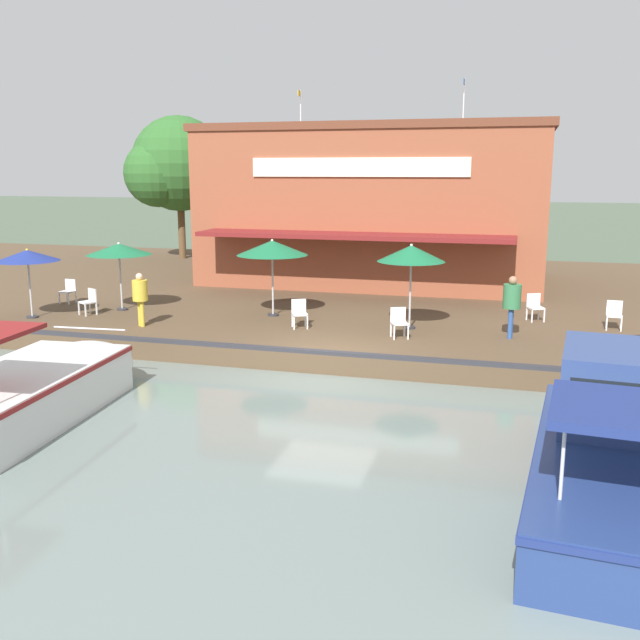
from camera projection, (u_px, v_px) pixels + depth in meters
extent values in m
plane|color=#4C5B47|center=(324.00, 378.00, 18.40)|extent=(220.00, 220.00, 0.00)
cube|color=brown|center=(397.00, 296.00, 28.70)|extent=(22.00, 56.00, 0.60)
cube|color=#2D2D33|center=(325.00, 352.00, 18.36)|extent=(0.20, 50.40, 0.10)
cube|color=brown|center=(378.00, 208.00, 30.44)|extent=(7.84, 13.76, 6.15)
cube|color=brown|center=(379.00, 130.00, 29.78)|extent=(8.00, 14.03, 0.30)
cube|color=maroon|center=(352.00, 236.00, 26.06)|extent=(1.80, 11.69, 0.16)
cube|color=silver|center=(358.00, 167.00, 26.37)|extent=(0.08, 8.25, 0.70)
cylinder|color=silver|center=(464.00, 106.00, 28.67)|extent=(0.06, 0.06, 2.12)
cube|color=#2D5193|center=(464.00, 81.00, 28.32)|extent=(0.36, 0.03, 0.24)
cylinder|color=silver|center=(301.00, 113.00, 30.54)|extent=(0.06, 0.06, 1.86)
cube|color=gold|center=(299.00, 93.00, 30.21)|extent=(0.36, 0.03, 0.24)
cylinder|color=#B7B7B7|center=(410.00, 290.00, 21.14)|extent=(0.06, 0.06, 2.33)
cylinder|color=#2D2D33|center=(409.00, 327.00, 21.37)|extent=(0.36, 0.36, 0.06)
cone|color=#19663D|center=(411.00, 253.00, 20.91)|extent=(2.00, 2.00, 0.48)
cone|color=silver|center=(411.00, 253.00, 20.91)|extent=(1.24, 1.24, 0.38)
sphere|color=silver|center=(411.00, 245.00, 20.86)|extent=(0.08, 0.08, 0.08)
cylinder|color=#B7B7B7|center=(121.00, 279.00, 23.98)|extent=(0.06, 0.06, 2.13)
cylinder|color=#2D2D33|center=(122.00, 309.00, 24.19)|extent=(0.36, 0.36, 0.06)
cone|color=#19663D|center=(119.00, 249.00, 23.77)|extent=(2.15, 2.15, 0.38)
cone|color=silver|center=(119.00, 249.00, 23.77)|extent=(1.33, 1.33, 0.30)
sphere|color=silver|center=(119.00, 244.00, 23.73)|extent=(0.08, 0.08, 0.08)
cylinder|color=#B7B7B7|center=(273.00, 281.00, 23.02)|extent=(0.06, 0.06, 2.29)
cylinder|color=#2D2D33|center=(273.00, 315.00, 23.25)|extent=(0.36, 0.36, 0.06)
cone|color=#19663D|center=(272.00, 248.00, 22.79)|extent=(2.29, 2.29, 0.47)
cone|color=silver|center=(272.00, 247.00, 22.79)|extent=(1.42, 1.42, 0.38)
sphere|color=silver|center=(272.00, 240.00, 22.75)|extent=(0.08, 0.08, 0.08)
cylinder|color=#B7B7B7|center=(30.00, 286.00, 22.71)|extent=(0.06, 0.06, 2.06)
cylinder|color=#2D2D33|center=(33.00, 317.00, 22.92)|extent=(0.36, 0.36, 0.06)
cone|color=navy|center=(27.00, 256.00, 22.51)|extent=(1.99, 1.99, 0.35)
cone|color=yellow|center=(27.00, 255.00, 22.51)|extent=(1.24, 1.24, 0.28)
sphere|color=yellow|center=(27.00, 250.00, 22.48)|extent=(0.08, 0.08, 0.08)
cube|color=white|center=(544.00, 316.00, 22.20)|extent=(0.05, 0.05, 0.42)
cube|color=white|center=(532.00, 316.00, 22.15)|extent=(0.05, 0.05, 0.42)
cube|color=white|center=(539.00, 313.00, 22.59)|extent=(0.05, 0.05, 0.42)
cube|color=white|center=(527.00, 313.00, 22.54)|extent=(0.05, 0.05, 0.42)
cube|color=white|center=(536.00, 308.00, 22.33)|extent=(0.58, 0.58, 0.05)
cube|color=white|center=(533.00, 300.00, 22.47)|extent=(0.21, 0.42, 0.40)
cube|color=white|center=(408.00, 332.00, 19.94)|extent=(0.05, 0.05, 0.42)
cube|color=white|center=(394.00, 332.00, 19.89)|extent=(0.05, 0.05, 0.42)
cube|color=white|center=(404.00, 329.00, 20.33)|extent=(0.05, 0.05, 0.42)
cube|color=white|center=(391.00, 329.00, 20.28)|extent=(0.05, 0.05, 0.42)
cube|color=white|center=(400.00, 323.00, 20.07)|extent=(0.58, 0.58, 0.05)
cube|color=white|center=(398.00, 314.00, 20.21)|extent=(0.21, 0.42, 0.40)
cube|color=white|center=(621.00, 324.00, 20.92)|extent=(0.04, 0.04, 0.42)
cube|color=white|center=(607.00, 324.00, 21.05)|extent=(0.04, 0.04, 0.42)
cube|color=white|center=(620.00, 322.00, 21.29)|extent=(0.04, 0.04, 0.42)
cube|color=white|center=(606.00, 321.00, 21.42)|extent=(0.04, 0.04, 0.42)
cube|color=white|center=(614.00, 316.00, 21.13)|extent=(0.46, 0.46, 0.05)
cube|color=white|center=(614.00, 307.00, 21.27)|extent=(0.06, 0.44, 0.40)
cube|color=white|center=(68.00, 299.00, 25.07)|extent=(0.04, 0.04, 0.42)
cube|color=white|center=(59.00, 298.00, 25.21)|extent=(0.04, 0.04, 0.42)
cube|color=white|center=(76.00, 297.00, 25.43)|extent=(0.04, 0.04, 0.42)
cube|color=white|center=(67.00, 296.00, 25.57)|extent=(0.04, 0.04, 0.42)
cube|color=white|center=(67.00, 292.00, 25.28)|extent=(0.48, 0.48, 0.05)
cube|color=white|center=(71.00, 285.00, 25.41)|extent=(0.08, 0.44, 0.40)
cube|color=white|center=(307.00, 322.00, 21.23)|extent=(0.05, 0.05, 0.42)
cube|color=white|center=(294.00, 323.00, 21.17)|extent=(0.05, 0.05, 0.42)
cube|color=white|center=(305.00, 319.00, 21.62)|extent=(0.05, 0.05, 0.42)
cube|color=white|center=(292.00, 320.00, 21.55)|extent=(0.05, 0.05, 0.42)
cube|color=white|center=(300.00, 314.00, 21.35)|extent=(0.59, 0.59, 0.05)
cube|color=white|center=(299.00, 306.00, 21.49)|extent=(0.23, 0.41, 0.40)
cube|color=white|center=(86.00, 310.00, 23.06)|extent=(0.05, 0.05, 0.42)
cube|color=white|center=(79.00, 309.00, 23.32)|extent=(0.05, 0.05, 0.42)
cube|color=white|center=(97.00, 308.00, 23.36)|extent=(0.05, 0.05, 0.42)
cube|color=white|center=(90.00, 307.00, 23.61)|extent=(0.05, 0.05, 0.42)
cube|color=white|center=(87.00, 302.00, 23.29)|extent=(0.59, 0.59, 0.05)
cube|color=white|center=(92.00, 295.00, 23.39)|extent=(0.23, 0.41, 0.40)
cylinder|color=#2D5193|center=(510.00, 324.00, 20.00)|extent=(0.13, 0.13, 0.86)
cylinder|color=#2D5193|center=(511.00, 323.00, 20.16)|extent=(0.13, 0.13, 0.86)
cylinder|color=#337547|center=(512.00, 296.00, 19.92)|extent=(0.50, 0.50, 0.68)
sphere|color=#9E7051|center=(513.00, 280.00, 19.82)|extent=(0.23, 0.23, 0.23)
cylinder|color=gold|center=(140.00, 313.00, 21.68)|extent=(0.13, 0.13, 0.79)
cylinder|color=gold|center=(142.00, 314.00, 21.55)|extent=(0.13, 0.13, 0.79)
cylinder|color=gold|center=(140.00, 290.00, 21.47)|extent=(0.46, 0.46, 0.63)
sphere|color=#DBB28E|center=(139.00, 277.00, 21.38)|extent=(0.21, 0.21, 0.21)
cube|color=navy|center=(632.00, 480.00, 11.04)|extent=(6.70, 3.41, 0.93)
ellipsoid|color=navy|center=(624.00, 414.00, 14.01)|extent=(2.51, 2.91, 0.93)
cube|color=navy|center=(634.00, 457.00, 10.96)|extent=(6.78, 3.45, 0.10)
cube|color=navy|center=(635.00, 389.00, 11.85)|extent=(2.40, 2.48, 1.35)
cube|color=black|center=(639.00, 398.00, 10.82)|extent=(0.23, 2.01, 0.47)
cylinder|color=silver|center=(563.00, 459.00, 9.25)|extent=(0.05, 0.05, 1.13)
cylinder|color=silver|center=(626.00, 373.00, 14.09)|extent=(0.23, 2.30, 0.04)
cube|color=silver|center=(18.00, 399.00, 14.74)|extent=(5.76, 2.80, 1.07)
ellipsoid|color=silver|center=(87.00, 364.00, 17.42)|extent=(2.14, 2.41, 1.07)
cube|color=maroon|center=(16.00, 378.00, 14.65)|extent=(5.82, 2.85, 0.10)
cylinder|color=silver|center=(89.00, 328.00, 17.47)|extent=(0.19, 1.90, 0.04)
cylinder|color=brown|center=(182.00, 229.00, 38.13)|extent=(0.38, 0.38, 3.13)
sphere|color=#2D6028|center=(179.00, 164.00, 37.43)|extent=(4.95, 4.95, 4.95)
sphere|color=#2D6028|center=(158.00, 173.00, 36.79)|extent=(3.47, 3.47, 3.47)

